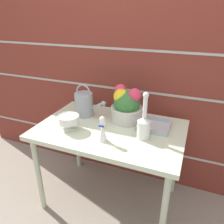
{
  "coord_description": "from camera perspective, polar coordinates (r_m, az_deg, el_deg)",
  "views": [
    {
      "loc": [
        0.58,
        -1.39,
        1.57
      ],
      "look_at": [
        0.0,
        0.04,
        0.86
      ],
      "focal_mm": 35.0,
      "sensor_mm": 36.0,
      "label": 1
    }
  ],
  "objects": [
    {
      "name": "ground_plane",
      "position": [
        2.17,
        -0.39,
        -21.47
      ],
      "size": [
        12.0,
        12.0,
        0.0
      ],
      "primitive_type": "plane",
      "color": "gray"
    },
    {
      "name": "brick_wall",
      "position": [
        2.0,
        4.65,
        11.03
      ],
      "size": [
        3.6,
        0.08,
        2.2
      ],
      "color": "maroon",
      "rests_on": "ground_plane"
    },
    {
      "name": "patio_table",
      "position": [
        1.76,
        -0.46,
        -6.24
      ],
      "size": [
        1.14,
        0.74,
        0.74
      ],
      "color": "beige",
      "rests_on": "ground_plane"
    },
    {
      "name": "watering_can",
      "position": [
        1.9,
        -7.23,
        2.15
      ],
      "size": [
        0.3,
        0.16,
        0.28
      ],
      "color": "#93999E",
      "rests_on": "patio_table"
    },
    {
      "name": "crystal_pedestal_bowl",
      "position": [
        1.7,
        -11.26,
        -2.06
      ],
      "size": [
        0.17,
        0.17,
        0.11
      ],
      "color": "silver",
      "rests_on": "patio_table"
    },
    {
      "name": "flower_planter",
      "position": [
        1.78,
        3.78,
        1.67
      ],
      "size": [
        0.27,
        0.27,
        0.3
      ],
      "color": "beige",
      "rests_on": "patio_table"
    },
    {
      "name": "glass_decanter",
      "position": [
        1.55,
        8.33,
        -3.29
      ],
      "size": [
        0.09,
        0.09,
        0.35
      ],
      "color": "silver",
      "rests_on": "patio_table"
    },
    {
      "name": "figurine_vase",
      "position": [
        1.52,
        -2.52,
        -4.99
      ],
      "size": [
        0.07,
        0.07,
        0.19
      ],
      "color": "white",
      "rests_on": "patio_table"
    },
    {
      "name": "wire_tray",
      "position": [
        1.75,
        10.87,
        -3.67
      ],
      "size": [
        0.24,
        0.23,
        0.04
      ],
      "color": "#B7B7BC",
      "rests_on": "patio_table"
    }
  ]
}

